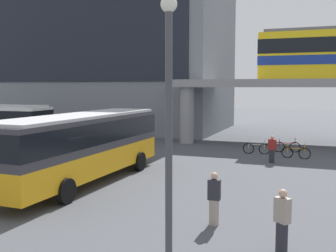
{
  "coord_description": "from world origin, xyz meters",
  "views": [
    {
      "loc": [
        10.03,
        -14.25,
        4.47
      ],
      "look_at": [
        1.99,
        7.65,
        2.2
      ],
      "focal_mm": 43.04,
      "sensor_mm": 36.0,
      "label": 1
    }
  ],
  "objects_px": {
    "bus_main": "(82,141)",
    "pedestrian_by_bike_rack": "(282,223)",
    "pedestrian_walking_across": "(214,200)",
    "bicycle_orange": "(296,153)",
    "pedestrian_waiting_near_stop": "(272,150)",
    "bicycle_red": "(287,147)",
    "station_building": "(111,44)",
    "bicycle_silver": "(256,149)"
  },
  "relations": [
    {
      "from": "bicycle_red",
      "to": "bus_main",
      "type": "bearing_deg",
      "value": -123.24
    },
    {
      "from": "bicycle_orange",
      "to": "pedestrian_by_bike_rack",
      "type": "xyz_separation_m",
      "value": [
        0.32,
        -15.31,
        0.47
      ]
    },
    {
      "from": "station_building",
      "to": "pedestrian_waiting_near_stop",
      "type": "bearing_deg",
      "value": -39.38
    },
    {
      "from": "bus_main",
      "to": "pedestrian_walking_across",
      "type": "xyz_separation_m",
      "value": [
        7.06,
        -3.45,
        -1.17
      ]
    },
    {
      "from": "bus_main",
      "to": "pedestrian_by_bike_rack",
      "type": "xyz_separation_m",
      "value": [
        9.31,
        -5.03,
        -1.16
      ]
    },
    {
      "from": "bicycle_red",
      "to": "pedestrian_by_bike_rack",
      "type": "xyz_separation_m",
      "value": [
        1.0,
        -17.7,
        0.47
      ]
    },
    {
      "from": "bicycle_orange",
      "to": "bicycle_silver",
      "type": "xyz_separation_m",
      "value": [
        -2.57,
        0.88,
        0.0
      ]
    },
    {
      "from": "bus_main",
      "to": "station_building",
      "type": "bearing_deg",
      "value": 115.23
    },
    {
      "from": "pedestrian_by_bike_rack",
      "to": "bus_main",
      "type": "bearing_deg",
      "value": 151.6
    },
    {
      "from": "station_building",
      "to": "bicycle_orange",
      "type": "distance_m",
      "value": 25.86
    },
    {
      "from": "bicycle_red",
      "to": "pedestrian_by_bike_rack",
      "type": "height_order",
      "value": "pedestrian_by_bike_rack"
    },
    {
      "from": "bus_main",
      "to": "bicycle_orange",
      "type": "relative_size",
      "value": 6.22
    },
    {
      "from": "bicycle_orange",
      "to": "pedestrian_walking_across",
      "type": "xyz_separation_m",
      "value": [
        -1.93,
        -13.73,
        0.46
      ]
    },
    {
      "from": "pedestrian_waiting_near_stop",
      "to": "station_building",
      "type": "bearing_deg",
      "value": 140.62
    },
    {
      "from": "station_building",
      "to": "bicycle_red",
      "type": "height_order",
      "value": "station_building"
    },
    {
      "from": "bicycle_red",
      "to": "pedestrian_by_bike_rack",
      "type": "bearing_deg",
      "value": -86.75
    },
    {
      "from": "station_building",
      "to": "bicycle_orange",
      "type": "bearing_deg",
      "value": -33.79
    },
    {
      "from": "bus_main",
      "to": "bicycle_red",
      "type": "bearing_deg",
      "value": 56.76
    },
    {
      "from": "pedestrian_walking_across",
      "to": "pedestrian_by_bike_rack",
      "type": "height_order",
      "value": "pedestrian_by_bike_rack"
    },
    {
      "from": "bicycle_silver",
      "to": "pedestrian_by_bike_rack",
      "type": "height_order",
      "value": "pedestrian_by_bike_rack"
    },
    {
      "from": "station_building",
      "to": "bicycle_red",
      "type": "relative_size",
      "value": 13.95
    },
    {
      "from": "station_building",
      "to": "bicycle_silver",
      "type": "xyz_separation_m",
      "value": [
        17.64,
        -12.64,
        -8.83
      ]
    },
    {
      "from": "pedestrian_waiting_near_stop",
      "to": "pedestrian_by_bike_rack",
      "type": "xyz_separation_m",
      "value": [
        1.59,
        -13.29,
        0.08
      ]
    },
    {
      "from": "bicycle_orange",
      "to": "pedestrian_by_bike_rack",
      "type": "height_order",
      "value": "pedestrian_by_bike_rack"
    },
    {
      "from": "bus_main",
      "to": "bicycle_orange",
      "type": "bearing_deg",
      "value": 48.83
    },
    {
      "from": "bicycle_orange",
      "to": "pedestrian_waiting_near_stop",
      "type": "xyz_separation_m",
      "value": [
        -1.27,
        -2.02,
        0.39
      ]
    },
    {
      "from": "bicycle_orange",
      "to": "pedestrian_by_bike_rack",
      "type": "distance_m",
      "value": 15.32
    },
    {
      "from": "bicycle_silver",
      "to": "bicycle_orange",
      "type": "bearing_deg",
      "value": -18.91
    },
    {
      "from": "bus_main",
      "to": "pedestrian_walking_across",
      "type": "bearing_deg",
      "value": -26.05
    },
    {
      "from": "pedestrian_waiting_near_stop",
      "to": "bicycle_silver",
      "type": "bearing_deg",
      "value": 114.05
    },
    {
      "from": "bus_main",
      "to": "pedestrian_by_bike_rack",
      "type": "bearing_deg",
      "value": -28.4
    },
    {
      "from": "bicycle_silver",
      "to": "station_building",
      "type": "bearing_deg",
      "value": 144.37
    },
    {
      "from": "bus_main",
      "to": "pedestrian_waiting_near_stop",
      "type": "height_order",
      "value": "bus_main"
    },
    {
      "from": "bicycle_orange",
      "to": "pedestrian_walking_across",
      "type": "height_order",
      "value": "pedestrian_walking_across"
    },
    {
      "from": "pedestrian_walking_across",
      "to": "pedestrian_by_bike_rack",
      "type": "bearing_deg",
      "value": -35.14
    },
    {
      "from": "pedestrian_waiting_near_stop",
      "to": "bicycle_orange",
      "type": "bearing_deg",
      "value": 57.89
    },
    {
      "from": "bicycle_silver",
      "to": "pedestrian_waiting_near_stop",
      "type": "distance_m",
      "value": 3.2
    },
    {
      "from": "bicycle_red",
      "to": "bicycle_silver",
      "type": "distance_m",
      "value": 2.41
    },
    {
      "from": "bicycle_red",
      "to": "pedestrian_waiting_near_stop",
      "type": "height_order",
      "value": "pedestrian_waiting_near_stop"
    },
    {
      "from": "bicycle_red",
      "to": "pedestrian_waiting_near_stop",
      "type": "distance_m",
      "value": 4.47
    },
    {
      "from": "bicycle_orange",
      "to": "bicycle_red",
      "type": "xyz_separation_m",
      "value": [
        -0.69,
        2.39,
        0.0
      ]
    },
    {
      "from": "bicycle_red",
      "to": "station_building",
      "type": "bearing_deg",
      "value": 150.31
    }
  ]
}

